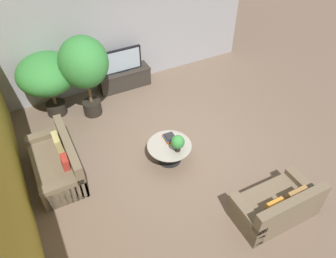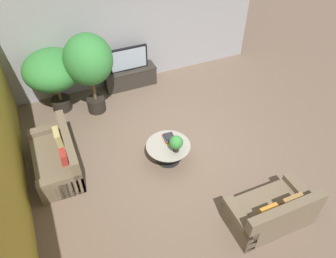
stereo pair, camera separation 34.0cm
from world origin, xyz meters
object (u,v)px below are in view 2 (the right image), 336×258
television (128,59)px  potted_palm_corner (89,62)px  couch_near_entry (271,212)px  potted_palm_tall (53,71)px  coffee_table (168,150)px  couch_by_wall (57,158)px  media_console (130,77)px  potted_plant_tabletop (176,143)px

television → potted_palm_corner: 1.48m
couch_near_entry → potted_palm_tall: (-2.89, 4.88, 0.84)m
coffee_table → couch_near_entry: (1.08, -2.14, -0.02)m
television → potted_palm_corner: size_ratio=0.51×
television → potted_palm_tall: bearing=-170.9°
coffee_table → couch_by_wall: bearing=162.3°
media_console → potted_palm_corner: size_ratio=0.69×
television → couch_near_entry: bearing=-79.9°
potted_palm_tall → potted_plant_tabletop: potted_palm_tall is taller
television → potted_palm_tall: 2.01m
potted_plant_tabletop → potted_palm_corner: bearing=113.0°
couch_by_wall → couch_near_entry: (3.30, -2.85, 0.00)m
media_console → couch_near_entry: (0.93, -5.20, 0.02)m
coffee_table → potted_palm_corner: (-0.99, 2.32, 1.11)m
couch_near_entry → potted_palm_tall: bearing=-59.4°
couch_by_wall → potted_palm_corner: 2.32m
television → potted_plant_tabletop: size_ratio=2.77×
television → potted_palm_corner: potted_palm_corner is taller
coffee_table → television: bearing=87.0°
potted_plant_tabletop → television: bearing=88.6°
television → potted_palm_corner: bearing=-147.5°
couch_by_wall → potted_plant_tabletop: bearing=68.3°
media_console → couch_by_wall: 3.34m
couch_by_wall → potted_palm_corner: size_ratio=0.83×
coffee_table → potted_plant_tabletop: potted_plant_tabletop is taller
couch_by_wall → couch_near_entry: size_ratio=1.14×
potted_plant_tabletop → couch_by_wall: bearing=158.3°
television → couch_by_wall: television is taller
couch_near_entry → potted_palm_corner: 5.05m
potted_palm_tall → television: bearing=9.1°
media_console → coffee_table: (-0.16, -3.06, 0.04)m
coffee_table → couch_near_entry: bearing=-63.1°
television → couch_near_entry: 5.31m
couch_near_entry → potted_plant_tabletop: size_ratio=3.98×
coffee_table → potted_palm_corner: potted_palm_corner is taller
television → coffee_table: bearing=-93.0°
coffee_table → potted_palm_tall: bearing=123.3°
potted_palm_tall → potted_palm_corner: bearing=-27.5°
potted_plant_tabletop → couch_near_entry: bearing=-62.6°
potted_palm_corner → media_console: bearing=32.6°
television → coffee_table: (-0.16, -3.05, -0.53)m
coffee_table → potted_plant_tabletop: (0.08, -0.21, 0.36)m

